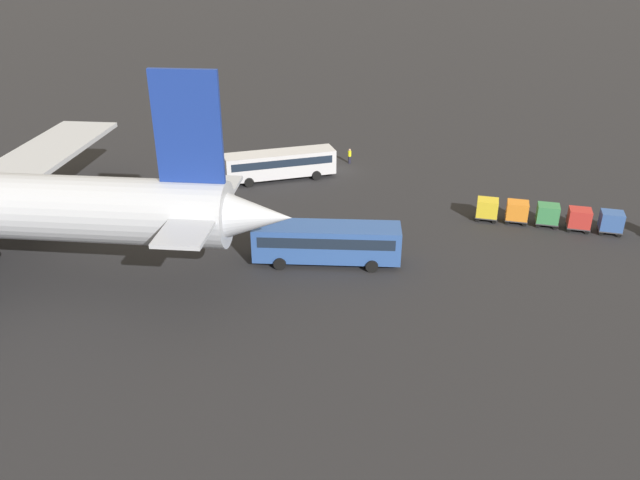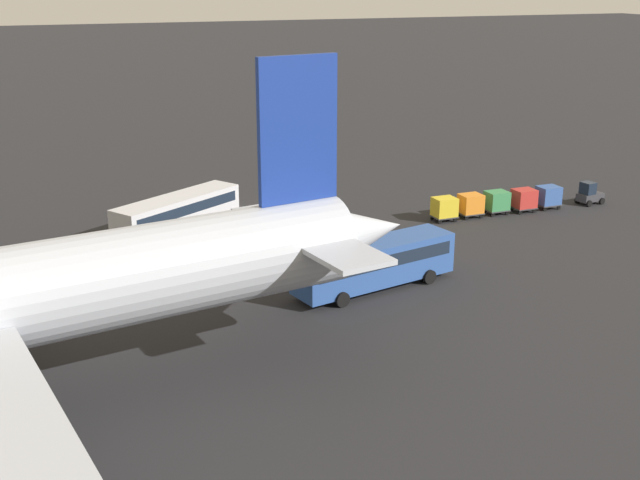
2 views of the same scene
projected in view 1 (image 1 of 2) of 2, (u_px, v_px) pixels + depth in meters
name	position (u px, v px, depth m)	size (l,w,h in m)	color
ground_plane	(337.00, 170.00, 70.57)	(600.00, 600.00, 0.00)	#232326
shuttle_bus_near	(280.00, 163.00, 67.38)	(11.57, 8.81, 3.04)	silver
shuttle_bus_far	(327.00, 241.00, 50.14)	(12.16, 5.39, 3.24)	#2D5199
worker_person	(350.00, 156.00, 72.39)	(0.38, 0.38, 1.74)	#1E1E2D
cargo_cart_blue	(611.00, 221.00, 55.30)	(2.03, 1.73, 2.06)	#38383D
cargo_cart_red	(579.00, 218.00, 55.87)	(2.03, 1.73, 2.06)	#38383D
cargo_cart_green	(548.00, 214.00, 56.75)	(2.03, 1.73, 2.06)	#38383D
cargo_cart_orange	(517.00, 211.00, 57.37)	(2.03, 1.73, 2.06)	#38383D
cargo_cart_yellow	(487.00, 208.00, 57.90)	(2.03, 1.73, 2.06)	#38383D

